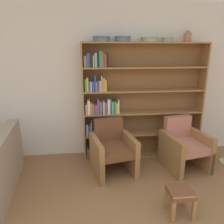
# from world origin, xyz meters

# --- Properties ---
(wall_back) EXTENTS (12.00, 0.06, 2.75)m
(wall_back) POSITION_xyz_m (0.00, 2.79, 1.38)
(wall_back) COLOR silver
(wall_back) RESTS_ON ground
(bookshelf) EXTENTS (2.17, 0.30, 2.07)m
(bookshelf) POSITION_xyz_m (0.11, 2.61, 1.01)
(bookshelf) COLOR olive
(bookshelf) RESTS_ON ground
(bowl_terracotta) EXTENTS (0.29, 0.29, 0.09)m
(bowl_terracotta) POSITION_xyz_m (-0.42, 2.60, 2.12)
(bowl_terracotta) COLOR slate
(bowl_terracotta) RESTS_ON bookshelf
(bowl_copper) EXTENTS (0.28, 0.28, 0.09)m
(bowl_copper) POSITION_xyz_m (-0.07, 2.60, 2.12)
(bowl_copper) COLOR slate
(bowl_copper) RESTS_ON bookshelf
(bowl_cream) EXTENTS (0.29, 0.29, 0.08)m
(bowl_cream) POSITION_xyz_m (0.38, 2.60, 2.12)
(bowl_cream) COLOR gray
(bowl_cream) RESTS_ON bookshelf
(bowl_sage) EXTENTS (0.21, 0.21, 0.08)m
(bowl_sage) POSITION_xyz_m (0.69, 2.60, 2.12)
(bowl_sage) COLOR gray
(bowl_sage) RESTS_ON bookshelf
(vase_tall) EXTENTS (0.13, 0.13, 0.18)m
(vase_tall) POSITION_xyz_m (1.04, 2.60, 2.15)
(vase_tall) COLOR #A36647
(vase_tall) RESTS_ON bookshelf
(armchair_leather) EXTENTS (0.77, 0.80, 0.84)m
(armchair_leather) POSITION_xyz_m (-0.29, 2.07, 0.39)
(armchair_leather) COLOR olive
(armchair_leather) RESTS_ON ground
(armchair_cushioned) EXTENTS (0.76, 0.79, 0.84)m
(armchair_cushioned) POSITION_xyz_m (0.92, 2.07, 0.39)
(armchair_cushioned) COLOR olive
(armchair_cushioned) RESTS_ON ground
(footstool) EXTENTS (0.29, 0.29, 0.34)m
(footstool) POSITION_xyz_m (0.42, 0.99, 0.27)
(footstool) COLOR olive
(footstool) RESTS_ON ground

